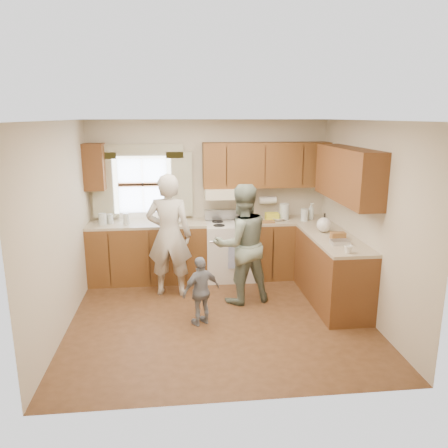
{
  "coord_description": "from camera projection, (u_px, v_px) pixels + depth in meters",
  "views": [
    {
      "loc": [
        -0.5,
        -5.21,
        2.55
      ],
      "look_at": [
        0.1,
        0.4,
        1.15
      ],
      "focal_mm": 35.0,
      "sensor_mm": 36.0,
      "label": 1
    }
  ],
  "objects": [
    {
      "name": "kitchen_fixtures",
      "position": [
        253.0,
        232.0,
        6.59
      ],
      "size": [
        3.8,
        2.25,
        2.15
      ],
      "color": "#44270E",
      "rests_on": "ground"
    },
    {
      "name": "room",
      "position": [
        219.0,
        224.0,
        5.39
      ],
      "size": [
        3.8,
        3.8,
        3.8
      ],
      "color": "#472B16",
      "rests_on": "ground"
    },
    {
      "name": "stove",
      "position": [
        230.0,
        250.0,
        7.0
      ],
      "size": [
        0.76,
        0.67,
        1.07
      ],
      "color": "silver",
      "rests_on": "ground"
    },
    {
      "name": "woman_right",
      "position": [
        242.0,
        244.0,
        6.0
      ],
      "size": [
        0.94,
        0.81,
        1.67
      ],
      "primitive_type": "imported",
      "rotation": [
        0.0,
        0.0,
        3.38
      ],
      "color": "#243F33",
      "rests_on": "ground"
    },
    {
      "name": "child",
      "position": [
        201.0,
        291.0,
        5.41
      ],
      "size": [
        0.56,
        0.44,
        0.88
      ],
      "primitive_type": "imported",
      "rotation": [
        0.0,
        0.0,
        3.64
      ],
      "color": "gray",
      "rests_on": "ground"
    },
    {
      "name": "woman_left",
      "position": [
        169.0,
        235.0,
        6.23
      ],
      "size": [
        0.71,
        0.52,
        1.78
      ],
      "primitive_type": "imported",
      "rotation": [
        0.0,
        0.0,
        2.98
      ],
      "color": "beige",
      "rests_on": "ground"
    }
  ]
}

